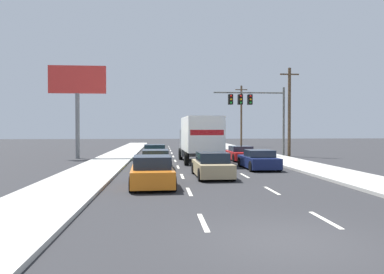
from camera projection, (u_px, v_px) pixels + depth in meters
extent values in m
plane|color=#2B2B2D|center=(193.00, 158.00, 33.33)|extent=(140.00, 140.00, 0.00)
cube|color=#B2AFA8|center=(286.00, 161.00, 28.91)|extent=(3.13, 80.00, 0.14)
cube|color=#B2AFA8|center=(107.00, 162.00, 27.78)|extent=(3.13, 80.00, 0.14)
cube|color=silver|center=(203.00, 222.00, 10.07)|extent=(0.14, 2.00, 0.01)
cube|color=silver|center=(189.00, 192.00, 15.05)|extent=(0.14, 2.00, 0.01)
cube|color=silver|center=(182.00, 176.00, 20.04)|extent=(0.14, 2.00, 0.01)
cube|color=silver|center=(178.00, 167.00, 25.02)|extent=(0.14, 2.00, 0.01)
cube|color=silver|center=(175.00, 161.00, 30.00)|extent=(0.14, 2.00, 0.01)
cube|color=silver|center=(173.00, 156.00, 34.98)|extent=(0.14, 2.00, 0.01)
cube|color=silver|center=(172.00, 153.00, 39.96)|extent=(0.14, 2.00, 0.01)
cube|color=silver|center=(171.00, 150.00, 44.95)|extent=(0.14, 2.00, 0.01)
cube|color=silver|center=(170.00, 148.00, 49.93)|extent=(0.14, 2.00, 0.01)
cube|color=silver|center=(169.00, 147.00, 54.91)|extent=(0.14, 2.00, 0.01)
cube|color=silver|center=(325.00, 220.00, 10.35)|extent=(0.14, 2.00, 0.01)
cube|color=silver|center=(272.00, 190.00, 15.33)|extent=(0.14, 2.00, 0.01)
cube|color=silver|center=(245.00, 176.00, 20.32)|extent=(0.14, 2.00, 0.01)
cube|color=silver|center=(228.00, 167.00, 25.30)|extent=(0.14, 2.00, 0.01)
cube|color=silver|center=(217.00, 160.00, 30.28)|extent=(0.14, 2.00, 0.01)
cube|color=silver|center=(209.00, 156.00, 35.26)|extent=(0.14, 2.00, 0.01)
cube|color=silver|center=(203.00, 153.00, 40.24)|extent=(0.14, 2.00, 0.01)
cube|color=silver|center=(199.00, 150.00, 45.23)|extent=(0.14, 2.00, 0.01)
cube|color=silver|center=(195.00, 148.00, 50.21)|extent=(0.14, 2.00, 0.01)
cube|color=silver|center=(192.00, 147.00, 55.19)|extent=(0.14, 2.00, 0.01)
cube|color=#196B38|center=(155.00, 154.00, 31.11)|extent=(2.07, 4.24, 0.63)
cube|color=#192333|center=(154.00, 147.00, 31.14)|extent=(1.75, 2.01, 0.49)
cylinder|color=black|center=(144.00, 155.00, 32.53)|extent=(0.25, 0.65, 0.64)
cylinder|color=black|center=(164.00, 155.00, 32.74)|extent=(0.25, 0.65, 0.64)
cylinder|color=black|center=(144.00, 157.00, 29.48)|extent=(0.25, 0.65, 0.64)
cylinder|color=black|center=(166.00, 157.00, 29.70)|extent=(0.25, 0.65, 0.64)
cube|color=yellow|center=(155.00, 161.00, 24.34)|extent=(1.95, 4.69, 0.58)
cube|color=#192333|center=(155.00, 153.00, 24.26)|extent=(1.68, 2.32, 0.48)
cylinder|color=black|center=(143.00, 161.00, 26.02)|extent=(0.23, 0.64, 0.64)
cylinder|color=black|center=(168.00, 161.00, 26.20)|extent=(0.23, 0.64, 0.64)
cylinder|color=black|center=(141.00, 166.00, 22.48)|extent=(0.23, 0.64, 0.64)
cylinder|color=black|center=(170.00, 166.00, 22.66)|extent=(0.23, 0.64, 0.64)
cube|color=orange|center=(152.00, 175.00, 16.45)|extent=(1.96, 4.12, 0.69)
cube|color=#192333|center=(152.00, 162.00, 16.30)|extent=(1.66, 2.10, 0.52)
cylinder|color=black|center=(134.00, 175.00, 17.81)|extent=(0.25, 0.65, 0.64)
cylinder|color=black|center=(169.00, 175.00, 18.02)|extent=(0.25, 0.65, 0.64)
cylinder|color=black|center=(132.00, 184.00, 14.88)|extent=(0.25, 0.65, 0.64)
cylinder|color=black|center=(173.00, 184.00, 15.09)|extent=(0.25, 0.65, 0.64)
cube|color=white|center=(201.00, 134.00, 27.39)|extent=(2.64, 5.86, 2.48)
cube|color=red|center=(207.00, 133.00, 24.52)|extent=(2.23, 0.10, 0.36)
cube|color=slate|center=(195.00, 143.00, 31.32)|extent=(2.44, 2.16, 2.21)
cylinder|color=black|center=(181.00, 154.00, 31.21)|extent=(0.33, 0.97, 0.96)
cylinder|color=black|center=(209.00, 154.00, 31.47)|extent=(0.33, 0.97, 0.96)
cylinder|color=black|center=(187.00, 159.00, 26.14)|extent=(0.33, 0.97, 0.96)
cylinder|color=black|center=(220.00, 158.00, 26.40)|extent=(0.33, 0.97, 0.96)
cube|color=tan|center=(212.00, 168.00, 19.68)|extent=(1.79, 4.21, 0.66)
cube|color=#192333|center=(212.00, 157.00, 19.55)|extent=(1.55, 2.15, 0.51)
cylinder|color=black|center=(194.00, 168.00, 21.14)|extent=(0.23, 0.64, 0.64)
cylinder|color=black|center=(222.00, 168.00, 21.30)|extent=(0.23, 0.64, 0.64)
cylinder|color=black|center=(200.00, 175.00, 18.07)|extent=(0.23, 0.64, 0.64)
cylinder|color=black|center=(233.00, 174.00, 18.23)|extent=(0.23, 0.64, 0.64)
cube|color=red|center=(240.00, 155.00, 30.30)|extent=(1.95, 4.23, 0.61)
cube|color=#192333|center=(241.00, 149.00, 30.21)|extent=(1.66, 1.98, 0.43)
cylinder|color=black|center=(226.00, 155.00, 31.73)|extent=(0.24, 0.65, 0.64)
cylinder|color=black|center=(246.00, 155.00, 31.93)|extent=(0.24, 0.65, 0.64)
cylinder|color=black|center=(234.00, 158.00, 28.68)|extent=(0.24, 0.65, 0.64)
cylinder|color=black|center=(256.00, 158.00, 28.87)|extent=(0.24, 0.65, 0.64)
cube|color=#141E4C|center=(258.00, 162.00, 23.77)|extent=(1.84, 4.16, 0.65)
cube|color=#192333|center=(259.00, 153.00, 23.52)|extent=(1.60, 1.90, 0.44)
cylinder|color=black|center=(240.00, 162.00, 25.21)|extent=(0.23, 0.64, 0.64)
cylinder|color=black|center=(264.00, 162.00, 25.37)|extent=(0.23, 0.64, 0.64)
cylinder|color=black|center=(251.00, 166.00, 22.18)|extent=(0.23, 0.64, 0.64)
cylinder|color=black|center=(279.00, 166.00, 22.33)|extent=(0.23, 0.64, 0.64)
cylinder|color=#595B56|center=(284.00, 122.00, 35.37)|extent=(0.20, 0.20, 6.50)
cylinder|color=#595B56|center=(249.00, 93.00, 35.05)|extent=(6.68, 0.14, 0.14)
cube|color=black|center=(250.00, 100.00, 35.07)|extent=(0.40, 0.56, 0.95)
sphere|color=red|center=(251.00, 96.00, 34.75)|extent=(0.20, 0.20, 0.20)
sphere|color=orange|center=(251.00, 99.00, 34.76)|extent=(0.20, 0.20, 0.20)
sphere|color=green|center=(251.00, 103.00, 34.76)|extent=(0.20, 0.20, 0.20)
cube|color=black|center=(240.00, 100.00, 34.99)|extent=(0.40, 0.56, 0.95)
sphere|color=red|center=(241.00, 96.00, 34.68)|extent=(0.20, 0.20, 0.20)
sphere|color=orange|center=(241.00, 99.00, 34.68)|extent=(0.20, 0.20, 0.20)
sphere|color=green|center=(241.00, 103.00, 34.69)|extent=(0.20, 0.20, 0.20)
cube|color=black|center=(231.00, 99.00, 34.91)|extent=(0.40, 0.56, 0.95)
sphere|color=red|center=(231.00, 96.00, 34.60)|extent=(0.20, 0.20, 0.20)
sphere|color=orange|center=(231.00, 99.00, 34.61)|extent=(0.20, 0.20, 0.20)
sphere|color=green|center=(231.00, 102.00, 34.61)|extent=(0.20, 0.20, 0.20)
cylinder|color=brown|center=(289.00, 112.00, 35.01)|extent=(0.28, 0.28, 8.28)
cube|color=brown|center=(290.00, 74.00, 34.94)|extent=(1.80, 0.12, 0.12)
cylinder|color=brown|center=(241.00, 116.00, 55.51)|extent=(0.28, 0.28, 9.04)
cube|color=brown|center=(241.00, 90.00, 55.43)|extent=(1.80, 0.12, 0.12)
cylinder|color=slate|center=(78.00, 126.00, 32.38)|extent=(0.36, 0.36, 5.64)
cube|color=red|center=(77.00, 80.00, 32.31)|extent=(4.90, 0.20, 2.40)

